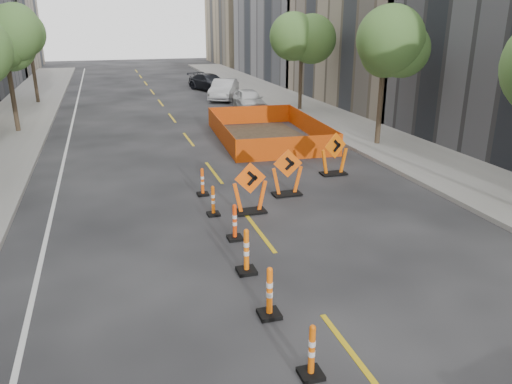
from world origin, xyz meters
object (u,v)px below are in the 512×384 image
object	(u,v)px
channelizer_3	(246,251)
chevron_sign_left	(250,188)
channelizer_1	(312,351)
channelizer_5	(213,201)
chevron_sign_right	(334,154)
parked_car_mid	(224,90)
channelizer_2	(270,292)
chevron_sign_center	(287,172)
channelizer_4	(235,222)
parked_car_near	(249,100)
channelizer_6	(202,182)
parked_car_far	(210,82)

from	to	relation	value
channelizer_3	chevron_sign_left	bearing A→B (deg)	72.52
channelizer_1	channelizer_5	size ratio (longest dim) A/B	1.05
chevron_sign_right	parked_car_mid	distance (m)	19.85
channelizer_2	chevron_sign_center	xyz separation A→B (m)	(2.91, 6.87, 0.26)
channelizer_4	chevron_sign_right	world-z (taller)	chevron_sign_right
channelizer_3	parked_car_near	xyz separation A→B (m)	(6.31, 21.64, 0.12)
channelizer_6	parked_car_near	bearing A→B (deg)	68.52
channelizer_1	chevron_sign_right	size ratio (longest dim) A/B	0.60
channelizer_3	channelizer_4	size ratio (longest dim) A/B	1.10
channelizer_4	chevron_sign_left	world-z (taller)	chevron_sign_left
chevron_sign_center	parked_car_far	xyz separation A→B (m)	(2.93, 26.77, -0.14)
channelizer_2	parked_car_mid	world-z (taller)	parked_car_mid
chevron_sign_center	parked_car_far	size ratio (longest dim) A/B	0.35
channelizer_3	parked_car_near	world-z (taller)	parked_car_near
channelizer_5	parked_car_mid	bearing A→B (deg)	75.78
channelizer_2	channelizer_5	size ratio (longest dim) A/B	1.16
channelizer_2	channelizer_5	xyz separation A→B (m)	(0.09, 5.78, -0.08)
channelizer_3	chevron_sign_center	size ratio (longest dim) A/B	0.69
channelizer_1	channelizer_5	distance (m)	7.71
channelizer_5	chevron_sign_right	bearing A→B (deg)	27.48
channelizer_4	parked_car_mid	bearing A→B (deg)	77.27
chevron_sign_center	channelizer_3	bearing A→B (deg)	-111.92
channelizer_3	parked_car_mid	world-z (taller)	parked_car_mid
channelizer_3	chevron_sign_right	distance (m)	8.60
channelizer_2	channelizer_5	distance (m)	5.78
channelizer_1	chevron_sign_left	bearing A→B (deg)	81.55
channelizer_4	parked_car_mid	xyz separation A→B (m)	(5.55, 24.58, 0.23)
parked_car_mid	channelizer_5	bearing A→B (deg)	-80.03
chevron_sign_right	channelizer_1	bearing A→B (deg)	-130.83
channelizer_3	parked_car_far	distance (m)	32.24
channelizer_6	parked_car_far	bearing A→B (deg)	77.59
channelizer_5	chevron_sign_left	world-z (taller)	chevron_sign_left
chevron_sign_left	parked_car_far	bearing A→B (deg)	80.68
channelizer_1	chevron_sign_left	xyz separation A→B (m)	(1.13, 7.58, 0.32)
channelizer_5	channelizer_6	size ratio (longest dim) A/B	0.99
channelizer_3	channelizer_6	bearing A→B (deg)	89.27
channelizer_4	chevron_sign_left	bearing A→B (deg)	61.93
channelizer_2	chevron_sign_right	xyz separation A→B (m)	(5.49, 8.59, 0.28)
channelizer_1	channelizer_6	world-z (taller)	channelizer_1
channelizer_5	chevron_sign_left	distance (m)	1.20
channelizer_1	chevron_sign_left	distance (m)	7.67
channelizer_6	chevron_sign_center	size ratio (longest dim) A/B	0.59
channelizer_6	channelizer_2	bearing A→B (deg)	-91.00
parked_car_near	parked_car_far	world-z (taller)	parked_car_near
chevron_sign_left	parked_car_mid	size ratio (longest dim) A/B	0.37
channelizer_4	chevron_sign_right	distance (m)	7.05
channelizer_4	parked_car_mid	size ratio (longest dim) A/B	0.23
channelizer_5	parked_car_mid	world-z (taller)	parked_car_mid
channelizer_1	channelizer_3	size ratio (longest dim) A/B	0.89
channelizer_4	channelizer_5	distance (m)	1.94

